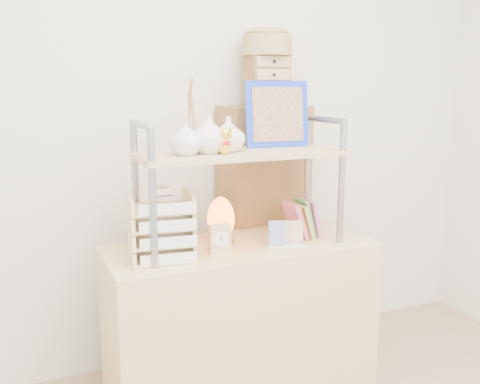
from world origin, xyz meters
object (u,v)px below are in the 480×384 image
object	(u,v)px
desk	(240,322)
letter_tray	(162,231)
cabinet	(263,233)
salt_lamp	(221,220)

from	to	relation	value
desk	letter_tray	world-z (taller)	letter_tray
cabinet	letter_tray	world-z (taller)	cabinet
desk	cabinet	bearing A→B (deg)	51.20
letter_tray	salt_lamp	xyz separation A→B (m)	(0.31, 0.12, -0.01)
desk	letter_tray	size ratio (longest dim) A/B	3.99
cabinet	letter_tray	xyz separation A→B (m)	(-0.67, -0.42, 0.20)
cabinet	letter_tray	bearing A→B (deg)	-153.19
desk	cabinet	xyz separation A→B (m)	(0.30, 0.37, 0.30)
cabinet	salt_lamp	xyz separation A→B (m)	(-0.36, -0.30, 0.18)
cabinet	letter_tray	distance (m)	0.82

